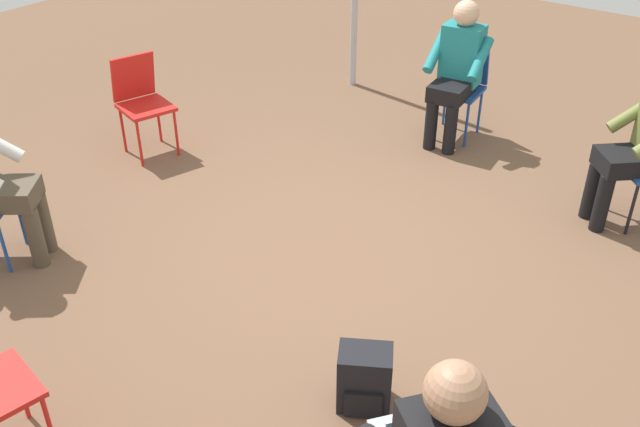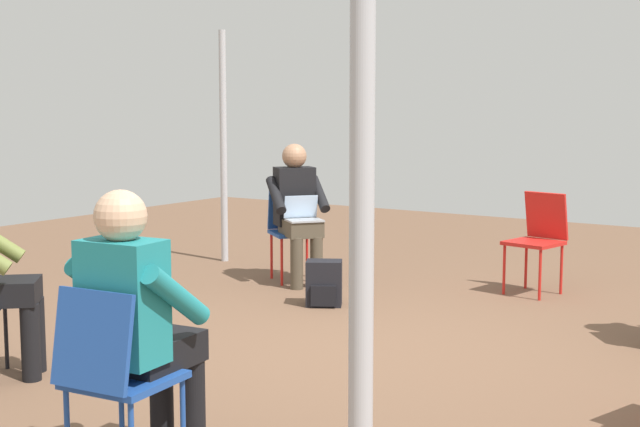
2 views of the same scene
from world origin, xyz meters
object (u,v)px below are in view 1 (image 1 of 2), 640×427
(backpack_near_laptop_user, at_px, (364,381))
(chair_west, at_px, (462,82))
(chair_south, at_px, (141,98))
(person_in_teal, at_px, (457,66))

(backpack_near_laptop_user, bearing_deg, chair_west, -161.11)
(chair_south, bearing_deg, chair_west, 150.69)
(chair_west, distance_m, backpack_near_laptop_user, 3.49)
(chair_south, bearing_deg, backpack_near_laptop_user, 83.87)
(person_in_teal, bearing_deg, chair_south, 34.98)
(backpack_near_laptop_user, bearing_deg, chair_south, -113.12)
(person_in_teal, height_order, backpack_near_laptop_user, person_in_teal)
(person_in_teal, distance_m, backpack_near_laptop_user, 3.36)
(chair_south, height_order, person_in_teal, person_in_teal)
(chair_south, xyz_separation_m, backpack_near_laptop_user, (1.35, 3.16, -0.34))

